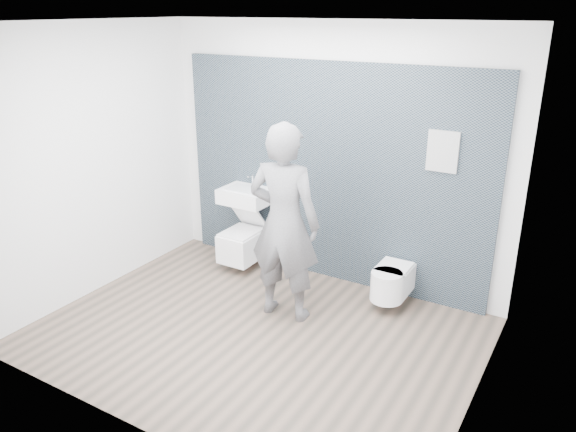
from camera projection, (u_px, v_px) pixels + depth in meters
The scene contains 8 objects.
ground at pixel (256, 334), 5.32m from camera, with size 4.00×4.00×0.00m, color brown.
room_shell at pixel (252, 155), 4.71m from camera, with size 4.00×4.00×4.00m.
tile_wall at pixel (326, 274), 6.51m from camera, with size 3.60×0.06×2.40m, color black.
washbasin at pixel (246, 195), 6.46m from camera, with size 0.56×0.42×0.42m.
toilet_square at pixel (244, 243), 6.60m from camera, with size 0.39×0.57×0.69m.
toilet_rounded at pixel (391, 282), 5.73m from camera, with size 0.34×0.57×0.31m.
info_placard at pixel (428, 302), 5.89m from camera, with size 0.30×0.03×0.40m, color silver.
visitor at pixel (284, 223), 5.34m from camera, with size 0.71×0.47×1.96m, color slate.
Camera 1 is at (2.61, -3.79, 2.91)m, focal length 35.00 mm.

